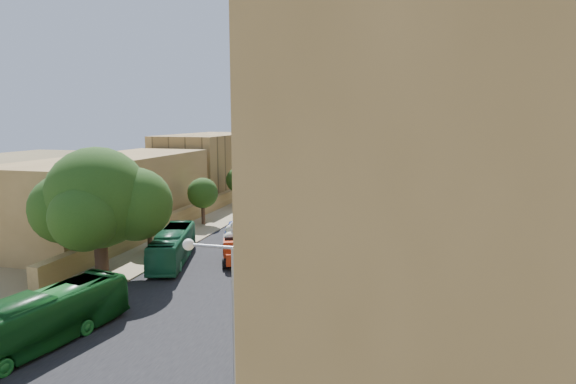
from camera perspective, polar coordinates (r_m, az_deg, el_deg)
The scene contains 36 objects.
ground at distance 33.97m, azimuth -11.84°, elevation -13.32°, with size 260.00×260.00×0.00m, color brown.
road_surface at distance 61.07m, azimuth 0.98°, elevation -3.15°, with size 14.00×140.00×0.01m, color black.
sidewalk_east at distance 59.52m, azimuth 9.90°, elevation -3.60°, with size 5.00×140.00×0.01m, color #8D7C5C.
sidewalk_west at distance 64.00m, azimuth -7.30°, elevation -2.66°, with size 5.00×140.00×0.01m, color #8D7C5C.
kerb_east at distance 59.77m, azimuth 7.51°, elevation -3.43°, with size 0.25×140.00×0.12m, color #8D7C5C.
kerb_west at distance 63.10m, azimuth -5.20°, elevation -2.74°, with size 0.25×140.00×0.12m, color #8D7C5C.
townhouse_a at distance 25.75m, azimuth 17.80°, elevation -5.77°, with size 9.00×14.00×16.40m.
townhouse_b at distance 39.58m, azimuth 16.87°, elevation -1.80°, with size 9.00×14.00×14.90m.
townhouse_c at distance 53.26m, azimuth 16.53°, elevation 2.24°, with size 9.00×14.00×17.40m.
townhouse_d at distance 67.26m, azimuth 16.24°, elevation 2.92°, with size 9.00×14.00×15.90m.
corner_block at distance 12.55m, azimuth 23.48°, elevation -14.49°, with size 9.20×10.20×15.70m.
west_wall at distance 56.30m, azimuth -14.04°, elevation -3.52°, with size 1.00×40.00×1.80m, color olive.
west_building_low at distance 56.94m, azimuth -19.99°, elevation -0.27°, with size 10.00×28.00×8.40m, color olive.
west_building_mid at distance 79.33m, azimuth -9.21°, elevation 3.18°, with size 10.00×22.00×10.00m, color #A07F49.
church at distance 107.58m, azimuth 7.39°, elevation 7.10°, with size 28.00×22.50×36.30m.
ficus_tree at distance 40.46m, azimuth -21.49°, elevation -1.04°, with size 10.48×9.64×10.48m.
street_tree_a at distance 47.88m, azimuth -16.16°, elevation -3.19°, with size 2.93×2.93×4.50m.
street_tree_b at distance 58.14m, azimuth -10.08°, elevation -0.14°, with size 3.64×3.64×5.60m.
street_tree_c at distance 69.06m, azimuth -5.86°, elevation 1.39°, with size 3.67×3.67×5.64m.
street_tree_d at distance 80.41m, azimuth -2.79°, elevation 1.80°, with size 2.75×2.75×4.23m.
streetlamp at distance 18.90m, azimuth -7.73°, elevation -14.69°, with size 2.11×0.44×8.22m.
red_truck at distance 43.27m, azimuth -6.21°, elevation -6.17°, with size 4.22×6.29×3.48m.
olive_pickup at distance 54.57m, azimuth 5.63°, elevation -3.74°, with size 3.02×4.56×1.73m.
bus_green_south at distance 30.90m, azimuth -27.42°, elevation -13.38°, with size 2.60×11.11×3.09m, color #114C1A.
bus_green_north at distance 43.90m, azimuth -13.52°, elevation -6.26°, with size 2.43×10.40×2.90m, color #1C653F.
bus_red_east at distance 44.67m, azimuth 4.08°, elevation -5.94°, with size 2.22×9.48×2.64m, color #BE2200.
bus_cream_east at distance 56.01m, azimuth 3.94°, elevation -2.67°, with size 2.57×10.98×3.06m, color beige.
car_blue_a at distance 53.06m, azimuth -6.47°, elevation -4.27°, with size 1.68×4.18×1.42m, color #3653B6.
car_white_a at distance 61.30m, azimuth -0.72°, elevation -2.52°, with size 1.28×3.68×1.21m, color white.
car_cream at distance 59.16m, azimuth 3.64°, elevation -2.96°, with size 2.00×4.34×1.21m, color #FFF3B9.
car_dkblue at distance 79.14m, azimuth 1.94°, elevation 0.06°, with size 1.69×4.15×1.21m, color #11124D.
car_white_b at distance 71.57m, azimuth 3.99°, elevation -0.83°, with size 1.60×3.99×1.36m, color silver.
car_blue_b at distance 81.33m, azimuth 1.99°, elevation 0.27°, with size 1.16×3.34×1.10m, color #4978BC.
pedestrian_a at distance 37.52m, azimuth 7.07°, elevation -9.48°, with size 0.70×0.46×1.91m, color #2B2A2D.
pedestrian_b at distance 23.27m, azimuth 0.39°, elevation -21.60°, with size 0.90×0.70×1.86m, color #322C29.
pedestrian_c at distance 41.13m, azimuth 8.61°, elevation -7.98°, with size 1.02×0.42×1.73m, color #2D2C33.
Camera 1 is at (14.57, -27.92, 12.73)m, focal length 30.00 mm.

